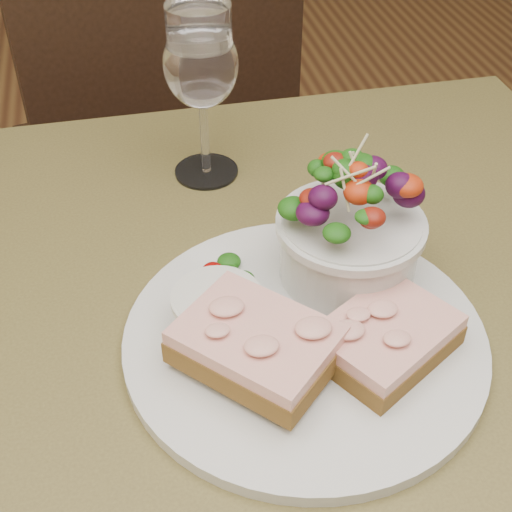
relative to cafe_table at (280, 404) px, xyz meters
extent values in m
cube|color=#4A4120|center=(0.00, 0.00, 0.08)|extent=(0.80, 0.80, 0.04)
cylinder|color=black|center=(0.34, 0.34, -0.29)|extent=(0.05, 0.05, 0.71)
cube|color=black|center=(-0.07, 0.76, -0.20)|extent=(0.50, 0.50, 0.04)
cube|color=black|center=(-0.03, 0.57, 0.03)|extent=(0.42, 0.13, 0.45)
cube|color=black|center=(-0.07, 0.76, -0.42)|extent=(0.43, 0.43, 0.45)
cylinder|color=silver|center=(0.01, -0.02, 0.11)|extent=(0.30, 0.30, 0.01)
cube|color=#513515|center=(0.07, -0.05, 0.12)|extent=(0.13, 0.12, 0.02)
cube|color=#FFEFC1|center=(0.07, -0.05, 0.14)|extent=(0.13, 0.12, 0.01)
cube|color=#513515|center=(-0.03, -0.04, 0.13)|extent=(0.14, 0.14, 0.02)
cube|color=#FFEFC1|center=(-0.03, -0.04, 0.15)|extent=(0.14, 0.14, 0.01)
cylinder|color=beige|center=(-0.05, 0.00, 0.13)|extent=(0.07, 0.07, 0.04)
cylinder|color=brown|center=(-0.05, 0.00, 0.15)|extent=(0.06, 0.06, 0.01)
cylinder|color=silver|center=(0.07, 0.04, 0.14)|extent=(0.12, 0.12, 0.06)
ellipsoid|color=#0E3309|center=(0.07, 0.04, 0.20)|extent=(0.11, 0.11, 0.06)
ellipsoid|color=#0E3309|center=(-0.03, 0.07, 0.12)|extent=(0.04, 0.04, 0.01)
sphere|color=maroon|center=(-0.05, 0.06, 0.12)|extent=(0.02, 0.02, 0.02)
cylinder|color=white|center=(-0.02, 0.25, 0.10)|extent=(0.07, 0.07, 0.00)
cylinder|color=white|center=(-0.02, 0.25, 0.15)|extent=(0.01, 0.01, 0.09)
ellipsoid|color=white|center=(-0.02, 0.25, 0.23)|extent=(0.08, 0.08, 0.09)
camera|label=1|loc=(-0.11, -0.41, 0.54)|focal=50.00mm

